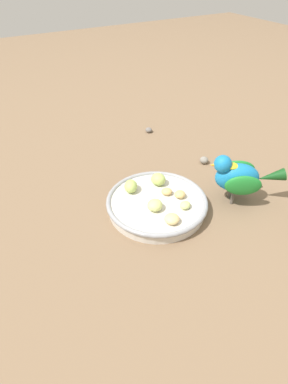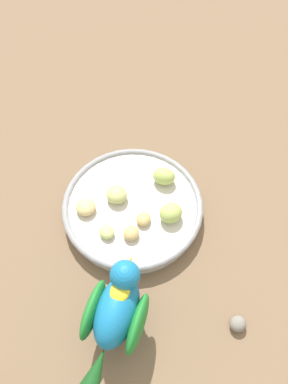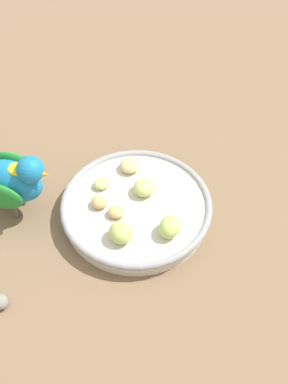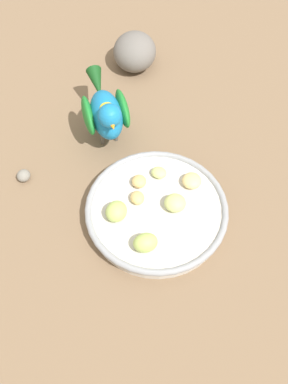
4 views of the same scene
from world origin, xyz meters
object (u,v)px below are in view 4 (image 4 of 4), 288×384
(pebble_0, at_px, (24,176))
(apple_piece_0, at_px, (145,243))
(apple_piece_3, at_px, (139,181))
(apple_piece_4, at_px, (116,211))
(apple_piece_5, at_px, (192,181))
(apple_piece_2, at_px, (173,202))
(parrot, at_px, (106,112))
(feeding_bowl, at_px, (156,211))
(apple_piece_6, at_px, (137,198))
(apple_piece_1, at_px, (159,173))
(rock_large, at_px, (135,52))

(pebble_0, bearing_deg, apple_piece_0, 99.29)
(apple_piece_0, distance_m, pebble_0, 0.26)
(apple_piece_3, height_order, apple_piece_4, apple_piece_4)
(apple_piece_5, relative_size, pebble_0, 1.33)
(apple_piece_2, distance_m, parrot, 0.21)
(feeding_bowl, xyz_separation_m, apple_piece_5, (-0.08, 0.01, 0.02))
(apple_piece_2, xyz_separation_m, apple_piece_6, (0.03, -0.05, -0.00))
(parrot, relative_size, pebble_0, 6.65)
(feeding_bowl, distance_m, apple_piece_6, 0.04)
(apple_piece_1, xyz_separation_m, apple_piece_3, (0.04, -0.01, 0.00))
(apple_piece_2, xyz_separation_m, pebble_0, (0.13, -0.24, -0.03))
(apple_piece_5, bearing_deg, parrot, -86.12)
(apple_piece_3, height_order, parrot, parrot)
(apple_piece_4, distance_m, apple_piece_5, 0.14)
(apple_piece_0, height_order, apple_piece_6, apple_piece_0)
(apple_piece_6, relative_size, parrot, 0.16)
(apple_piece_6, xyz_separation_m, rock_large, (-0.26, -0.25, 0.00))
(apple_piece_6, relative_size, rock_large, 0.26)
(apple_piece_4, distance_m, rock_large, 0.39)
(apple_piece_0, bearing_deg, pebble_0, -80.71)
(feeding_bowl, bearing_deg, apple_piece_6, -72.87)
(rock_large, bearing_deg, apple_piece_3, 45.48)
(apple_piece_1, relative_size, apple_piece_4, 0.71)
(apple_piece_0, bearing_deg, apple_piece_6, -127.65)
(apple_piece_0, height_order, apple_piece_3, apple_piece_0)
(apple_piece_3, relative_size, apple_piece_6, 1.00)
(apple_piece_4, relative_size, pebble_0, 1.52)
(apple_piece_3, bearing_deg, apple_piece_6, 39.11)
(rock_large, bearing_deg, apple_piece_5, 60.59)
(feeding_bowl, bearing_deg, apple_piece_0, 28.59)
(apple_piece_3, relative_size, apple_piece_4, 0.69)
(apple_piece_2, relative_size, apple_piece_4, 0.95)
(apple_piece_4, relative_size, apple_piece_6, 1.45)
(rock_large, bearing_deg, apple_piece_2, 53.83)
(apple_piece_2, relative_size, apple_piece_6, 1.37)
(feeding_bowl, distance_m, parrot, 0.20)
(apple_piece_5, relative_size, apple_piece_6, 1.27)
(feeding_bowl, distance_m, pebble_0, 0.25)
(apple_piece_1, relative_size, parrot, 0.16)
(parrot, bearing_deg, rock_large, 151.38)
(apple_piece_2, height_order, apple_piece_3, apple_piece_2)
(apple_piece_1, height_order, rock_large, rock_large)
(apple_piece_3, bearing_deg, apple_piece_0, 48.75)
(pebble_0, bearing_deg, apple_piece_6, 116.70)
(apple_piece_5, bearing_deg, feeding_bowl, -7.07)
(feeding_bowl, bearing_deg, apple_piece_3, -105.11)
(apple_piece_0, relative_size, apple_piece_5, 1.17)
(apple_piece_2, relative_size, rock_large, 0.36)
(pebble_0, bearing_deg, apple_piece_3, 125.51)
(apple_piece_2, distance_m, apple_piece_6, 0.06)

